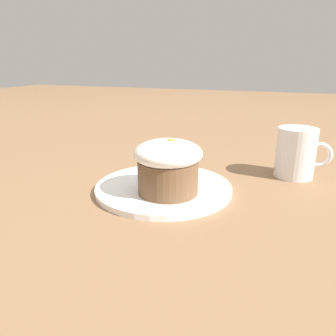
{
  "coord_description": "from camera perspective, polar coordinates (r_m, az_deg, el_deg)",
  "views": [
    {
      "loc": [
        0.19,
        -0.5,
        0.22
      ],
      "look_at": [
        0.02,
        -0.03,
        0.05
      ],
      "focal_mm": 35.0,
      "sensor_mm": 36.0,
      "label": 1
    }
  ],
  "objects": [
    {
      "name": "ground_plane",
      "position": [
        0.58,
        -0.78,
        -3.91
      ],
      "size": [
        4.0,
        4.0,
        0.0
      ],
      "primitive_type": "plane",
      "color": "#846042"
    },
    {
      "name": "dessert_plate",
      "position": [
        0.58,
        -0.78,
        -3.45
      ],
      "size": [
        0.24,
        0.24,
        0.01
      ],
      "color": "white",
      "rests_on": "ground_plane"
    },
    {
      "name": "carrot_cake",
      "position": [
        0.53,
        0.0,
        0.5
      ],
      "size": [
        0.11,
        0.11,
        0.09
      ],
      "color": "brown",
      "rests_on": "dessert_plate"
    },
    {
      "name": "spoon",
      "position": [
        0.59,
        -1.79,
        -2.09
      ],
      "size": [
        0.06,
        0.12,
        0.01
      ],
      "color": "#B7B7BC",
      "rests_on": "dessert_plate"
    },
    {
      "name": "coffee_cup",
      "position": [
        0.68,
        21.47,
        2.49
      ],
      "size": [
        0.1,
        0.07,
        0.1
      ],
      "color": "white",
      "rests_on": "ground_plane"
    }
  ]
}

